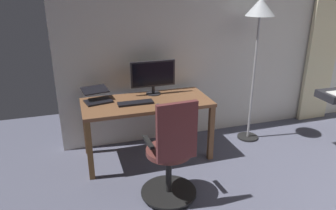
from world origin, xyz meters
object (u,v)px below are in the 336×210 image
Objects in this scene: office_chair at (171,156)px; computer_monitor at (153,75)px; laptop at (97,97)px; computer_mouse at (159,106)px; floor_lamp at (259,20)px; desk at (147,108)px; computer_keyboard at (136,103)px.

office_chair is 1.94× the size of computer_monitor.
laptop is 0.74m from computer_mouse.
floor_lamp is at bearing -168.16° from computer_mouse.
laptop is (0.56, -1.07, 0.29)m from office_chair.
desk is at bearing 87.47° from office_chair.
laptop reaches higher than desk.
computer_monitor is at bearing -122.73° from desk.
laptop is (0.41, -0.22, 0.04)m from computer_keyboard.
computer_monitor is 0.51m from computer_mouse.
office_chair is 0.58× the size of floor_lamp.
desk is 0.91m from office_chair.
office_chair is 1.24m from laptop.
floor_lamp reaches higher than computer_monitor.
computer_monitor is (-0.13, -1.12, 0.48)m from office_chair.
computer_monitor is 1.51× the size of laptop.
office_chair is (-0.01, 0.90, -0.15)m from desk.
computer_monitor is at bearing 172.30° from laptop.
office_chair is at bearing 105.59° from laptop.
computer_mouse is 1.63m from floor_lamp.
desk is at bearing -157.75° from computer_keyboard.
computer_keyboard is at bearing 138.98° from laptop.
desk is 1.73m from floor_lamp.
computer_monitor is at bearing -135.61° from computer_keyboard.
computer_mouse is at bearing 135.55° from laptop.
floor_lamp is (-1.99, 0.11, 0.81)m from laptop.
floor_lamp is (-1.44, -0.05, 0.96)m from desk.
office_chair is 2.04m from floor_lamp.
computer_monitor reaches higher than desk.
office_chair is 0.89m from computer_keyboard.
office_chair is 10.70× the size of computer_mouse.
desk is 0.59m from laptop.
office_chair reaches higher than laptop.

